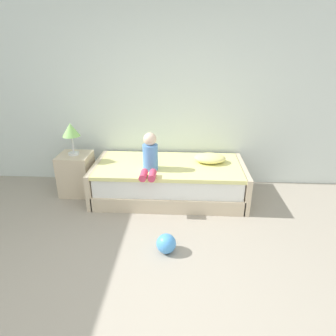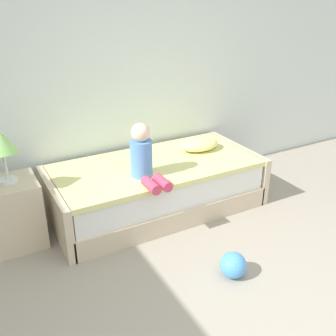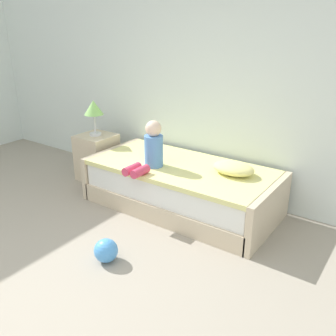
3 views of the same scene
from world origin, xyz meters
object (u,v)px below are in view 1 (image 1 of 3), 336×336
table_lamp (71,131)px  pillow (210,158)px  child_figure (150,156)px  nightstand (77,174)px  bed (169,181)px  toy_ball (166,244)px

table_lamp → pillow: (1.92, 0.05, -0.37)m
child_figure → pillow: size_ratio=1.16×
nightstand → table_lamp: size_ratio=1.33×
bed → pillow: (0.57, 0.10, 0.32)m
pillow → nightstand: bearing=-178.4°
nightstand → table_lamp: table_lamp is taller
bed → pillow: pillow is taller
bed → nightstand: (-1.35, 0.05, 0.05)m
nightstand → toy_ball: 1.90m
child_figure → toy_ball: size_ratio=2.43×
child_figure → toy_ball: child_figure is taller
pillow → table_lamp: bearing=-178.4°
bed → child_figure: size_ratio=4.14×
bed → toy_ball: bed is taller
child_figure → toy_ball: 1.20m
bed → child_figure: (-0.24, -0.23, 0.46)m
table_lamp → nightstand: bearing=0.0°
table_lamp → child_figure: bearing=-13.9°
nightstand → pillow: 1.94m
pillow → toy_ball: pillow is taller
nightstand → child_figure: (1.11, -0.27, 0.40)m
nightstand → toy_ball: nightstand is taller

